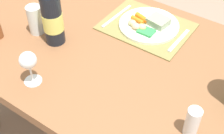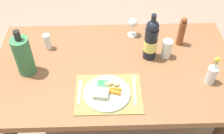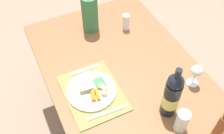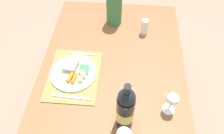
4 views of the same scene
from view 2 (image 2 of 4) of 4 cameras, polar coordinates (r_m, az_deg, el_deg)
ground_plane at (r=2.34m, az=0.54°, el=-12.31°), size 8.00×8.00×0.00m
dining_table at (r=1.84m, az=0.67°, el=-1.91°), size 1.54×0.87×0.72m
placemat at (r=1.62m, az=-0.70°, el=-5.44°), size 0.39×0.30×0.01m
dinner_plate at (r=1.61m, az=-1.09°, el=-5.13°), size 0.27×0.27×0.04m
fork at (r=1.63m, az=-6.61°, el=-5.04°), size 0.02×0.18×0.00m
knife at (r=1.63m, az=4.64°, el=-4.78°), size 0.02×0.22×0.00m
wine_glass at (r=1.95m, az=4.28°, el=8.87°), size 0.07×0.07×0.14m
salt_shaker at (r=1.91m, az=-13.06°, el=5.06°), size 0.05×0.05×0.11m
pepper_mill at (r=1.92m, az=14.04°, el=7.03°), size 0.05×0.05×0.22m
wine_bottle at (r=1.76m, az=7.95°, el=5.45°), size 0.09×0.09×0.33m
water_tumbler at (r=1.83m, az=11.06°, el=3.47°), size 0.06×0.06×0.13m
flower_vase at (r=1.74m, az=19.68°, el=-1.39°), size 0.06×0.06×0.20m
cooler_bottle at (r=1.73m, az=-17.65°, el=2.22°), size 0.11×0.11×0.31m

